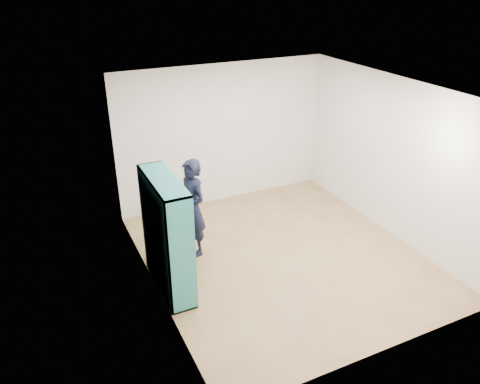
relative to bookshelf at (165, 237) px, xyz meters
name	(u,v)px	position (x,y,z in m)	size (l,w,h in m)	color
floor	(282,256)	(1.84, -0.02, -0.81)	(4.50, 4.50, 0.00)	brown
ceiling	(290,91)	(1.84, -0.02, 1.79)	(4.50, 4.50, 0.00)	white
wall_left	(151,208)	(-0.16, -0.02, 0.49)	(0.02, 4.50, 2.60)	silver
wall_right	(393,158)	(3.84, -0.02, 0.49)	(0.02, 4.50, 2.60)	silver
wall_back	(223,135)	(1.84, 2.23, 0.49)	(4.00, 0.02, 2.60)	silver
wall_front	(394,260)	(1.84, -2.27, 0.49)	(4.00, 0.02, 2.60)	silver
bookshelf	(165,237)	(0.00, 0.00, 0.00)	(0.36, 1.24, 1.66)	teal
person	(192,208)	(0.64, 0.69, -0.03)	(0.49, 0.64, 1.56)	black
smartphone	(181,203)	(0.48, 0.73, 0.07)	(0.03, 0.10, 0.14)	silver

